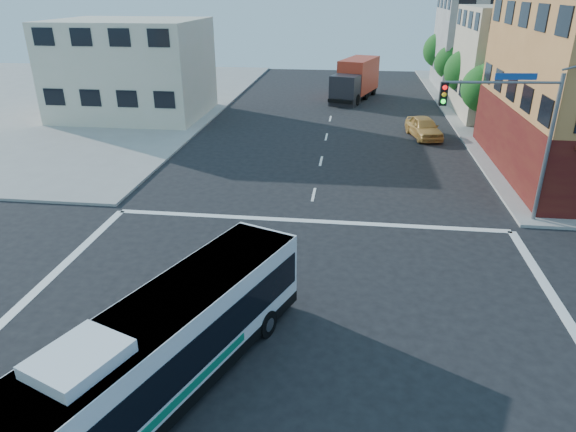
# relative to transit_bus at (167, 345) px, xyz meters

# --- Properties ---
(ground) EXTENTS (120.00, 120.00, 0.00)m
(ground) POSITION_rel_transit_bus_xyz_m (2.77, 2.38, -1.53)
(ground) COLOR black
(ground) RESTS_ON ground
(building_east_near) EXTENTS (12.06, 10.06, 9.00)m
(building_east_near) POSITION_rel_transit_bus_xyz_m (19.75, 36.36, 2.97)
(building_east_near) COLOR #C4B295
(building_east_near) RESTS_ON ground
(building_east_far) EXTENTS (12.06, 10.06, 10.00)m
(building_east_far) POSITION_rel_transit_bus_xyz_m (19.75, 50.36, 3.47)
(building_east_far) COLOR #A6A6A1
(building_east_far) RESTS_ON ground
(building_west) EXTENTS (12.06, 10.06, 8.00)m
(building_west) POSITION_rel_transit_bus_xyz_m (-14.25, 32.36, 2.47)
(building_west) COLOR beige
(building_west) RESTS_ON ground
(signal_mast_ne) EXTENTS (7.91, 1.13, 8.07)m
(signal_mast_ne) POSITION_rel_transit_bus_xyz_m (11.85, 13.00, 3.45)
(signal_mast_ne) COLOR slate
(signal_mast_ne) RESTS_ON ground
(street_tree_a) EXTENTS (3.60, 3.60, 5.53)m
(street_tree_a) POSITION_rel_transit_bus_xyz_m (14.67, 30.30, 2.05)
(street_tree_a) COLOR #3A2415
(street_tree_a) RESTS_ON ground
(street_tree_b) EXTENTS (3.80, 3.80, 5.79)m
(street_tree_b) POSITION_rel_transit_bus_xyz_m (14.67, 38.30, 2.22)
(street_tree_b) COLOR #3A2415
(street_tree_b) RESTS_ON ground
(street_tree_c) EXTENTS (3.40, 3.40, 5.29)m
(street_tree_c) POSITION_rel_transit_bus_xyz_m (14.67, 46.30, 1.93)
(street_tree_c) COLOR #3A2415
(street_tree_c) RESTS_ON ground
(street_tree_d) EXTENTS (4.00, 4.00, 6.03)m
(street_tree_d) POSITION_rel_transit_bus_xyz_m (14.67, 54.30, 2.35)
(street_tree_d) COLOR #3A2415
(street_tree_d) RESTS_ON ground
(transit_bus) EXTENTS (6.06, 10.68, 3.14)m
(transit_bus) POSITION_rel_transit_bus_xyz_m (0.00, 0.00, 0.00)
(transit_bus) COLOR black
(transit_bus) RESTS_ON ground
(box_truck) EXTENTS (4.95, 8.97, 3.88)m
(box_truck) POSITION_rel_transit_bus_xyz_m (4.75, 42.19, 0.35)
(box_truck) COLOR #242328
(box_truck) RESTS_ON ground
(parked_car) EXTENTS (2.77, 4.84, 1.55)m
(parked_car) POSITION_rel_transit_bus_xyz_m (10.03, 28.17, -0.76)
(parked_car) COLOR gold
(parked_car) RESTS_ON ground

